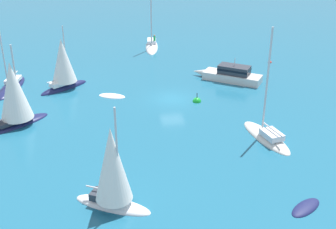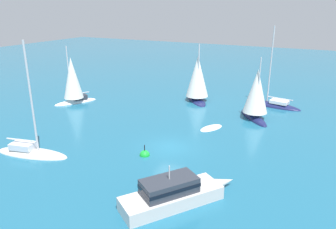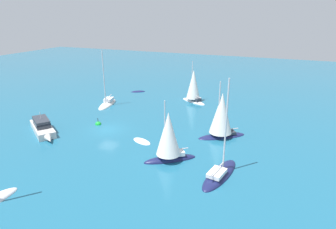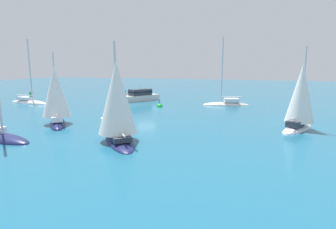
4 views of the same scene
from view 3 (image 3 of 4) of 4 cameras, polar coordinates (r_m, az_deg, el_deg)
name	(u,v)px [view 3 (image 3 of 4)]	position (r m, az deg, el deg)	size (l,w,h in m)	color
ground_plane	(108,130)	(42.26, -11.79, -2.90)	(160.00, 160.00, 0.00)	#1E607F
skiff	(142,141)	(37.83, -5.16, -5.29)	(3.27, 2.43, 0.40)	white
skiff_1	(138,92)	(61.35, -5.90, 4.46)	(3.08, 2.60, 0.45)	#191E4C
sloop	(194,87)	(53.72, 5.04, 5.33)	(5.66, 4.07, 7.88)	white
yacht	(107,103)	(53.65, -11.80, 2.15)	(3.33, 7.02, 10.27)	silver
ketch_1	(220,174)	(30.77, 10.12, -11.44)	(3.24, 7.46, 10.48)	#191E4C
launch	(43,127)	(43.74, -23.41, -2.27)	(7.79, 6.08, 2.84)	silver
yacht_1	(169,139)	(32.04, 0.17, -4.87)	(5.67, 4.83, 7.57)	#191E4C
ketch_2	(222,117)	(38.63, 10.48, -0.48)	(6.41, 5.46, 7.98)	#191E4C
channel_buoy	(98,124)	(44.47, -13.54, -1.89)	(0.90, 0.90, 1.42)	green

